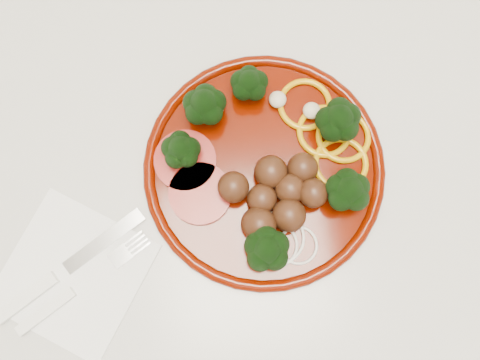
{
  "coord_description": "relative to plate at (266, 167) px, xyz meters",
  "views": [
    {
      "loc": [
        -0.2,
        1.57,
        1.52
      ],
      "look_at": [
        -0.19,
        1.68,
        0.92
      ],
      "focal_mm": 40.0,
      "sensor_mm": 36.0,
      "label": 1
    }
  ],
  "objects": [
    {
      "name": "fork",
      "position": [
        -0.25,
        -0.11,
        -0.01
      ],
      "size": [
        0.16,
        0.1,
        0.01
      ],
      "rotation": [
        0.0,
        0.0,
        0.5
      ],
      "color": "white",
      "rests_on": "napkin"
    },
    {
      "name": "plate",
      "position": [
        0.0,
        0.0,
        0.0
      ],
      "size": [
        0.28,
        0.28,
        0.06
      ],
      "rotation": [
        0.0,
        0.0,
        0.03
      ],
      "color": "#4C0B00",
      "rests_on": "counter"
    },
    {
      "name": "napkin",
      "position": [
        -0.24,
        -0.09,
        -0.02
      ],
      "size": [
        0.21,
        0.21,
        0.0
      ],
      "primitive_type": "cube",
      "rotation": [
        0.0,
        0.0,
        0.95
      ],
      "color": "white",
      "rests_on": "counter"
    },
    {
      "name": "counter",
      "position": [
        0.15,
        0.01,
        -0.47
      ],
      "size": [
        2.4,
        0.6,
        0.9
      ],
      "color": "silver",
      "rests_on": "ground"
    },
    {
      "name": "knife",
      "position": [
        -0.26,
        -0.09,
        -0.01
      ],
      "size": [
        0.18,
        0.11,
        0.01
      ],
      "rotation": [
        0.0,
        0.0,
        0.5
      ],
      "color": "silver",
      "rests_on": "napkin"
    }
  ]
}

